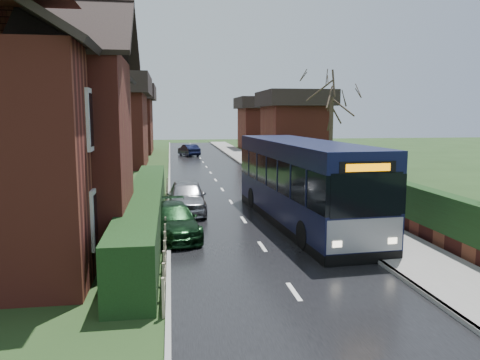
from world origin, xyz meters
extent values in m
plane|color=#28421C|center=(0.00, 0.00, 0.00)|extent=(140.00, 140.00, 0.00)
cube|color=black|center=(0.00, 10.00, 0.01)|extent=(6.00, 100.00, 0.02)
cube|color=slate|center=(4.25, 10.00, 0.07)|extent=(2.50, 100.00, 0.14)
cube|color=gray|center=(3.05, 10.00, 0.07)|extent=(0.12, 100.00, 0.14)
cube|color=gray|center=(-3.05, 10.00, 0.05)|extent=(0.12, 100.00, 0.10)
cube|color=black|center=(-3.90, 5.00, 0.80)|extent=(1.20, 16.00, 1.60)
cube|color=maroon|center=(5.80, 10.00, 0.30)|extent=(0.30, 50.00, 0.60)
cube|color=black|center=(5.80, 10.00, 1.20)|extent=(0.60, 50.00, 1.20)
cube|color=maroon|center=(-5.50, 2.00, 3.00)|extent=(2.50, 4.00, 6.00)
cube|color=silver|center=(-4.95, 0.00, 1.60)|extent=(0.08, 1.20, 1.60)
cube|color=black|center=(-4.92, 0.00, 1.60)|extent=(0.03, 0.95, 1.35)
cube|color=silver|center=(-4.95, 0.00, 4.20)|extent=(0.08, 1.20, 1.60)
cube|color=black|center=(-4.92, 0.00, 4.20)|extent=(0.03, 0.95, 1.35)
cube|color=silver|center=(-4.95, 4.00, 1.60)|extent=(0.08, 1.20, 1.60)
cube|color=black|center=(-4.92, 4.00, 1.60)|extent=(0.03, 0.95, 1.35)
cube|color=silver|center=(-4.95, 4.00, 4.20)|extent=(0.08, 1.20, 1.60)
cube|color=black|center=(-4.92, 4.00, 4.20)|extent=(0.03, 0.95, 1.35)
cube|color=silver|center=(-4.95, 8.00, 1.60)|extent=(0.08, 1.20, 1.60)
cube|color=black|center=(-4.92, 8.00, 1.60)|extent=(0.03, 0.95, 1.35)
cube|color=silver|center=(-4.95, 8.00, 4.20)|extent=(0.08, 1.20, 1.60)
cube|color=black|center=(-4.92, 8.00, 4.20)|extent=(0.03, 0.95, 1.35)
cube|color=silver|center=(-4.95, 10.50, 1.60)|extent=(0.08, 1.20, 1.60)
cube|color=black|center=(-4.92, 10.50, 1.60)|extent=(0.03, 0.95, 1.35)
cube|color=silver|center=(-4.95, 10.50, 4.20)|extent=(0.08, 1.20, 1.60)
cube|color=black|center=(-4.92, 10.50, 4.20)|extent=(0.03, 0.95, 1.35)
cube|color=black|center=(2.20, 5.14, 0.91)|extent=(3.18, 10.99, 1.12)
cube|color=black|center=(2.20, 5.14, 2.06)|extent=(3.20, 10.99, 1.18)
cube|color=black|center=(2.20, 5.14, 2.98)|extent=(3.18, 10.99, 0.65)
cube|color=black|center=(2.20, 5.14, 0.17)|extent=(3.18, 10.99, 0.35)
cube|color=gray|center=(2.56, -0.23, 0.89)|extent=(2.37, 0.28, 0.99)
cube|color=black|center=(2.56, -0.26, 2.07)|extent=(2.22, 0.23, 1.28)
cube|color=black|center=(2.56, -0.26, 2.86)|extent=(1.73, 0.19, 0.35)
cube|color=#FF8C00|center=(2.56, -0.30, 2.86)|extent=(1.36, 0.13, 0.22)
cube|color=black|center=(2.56, -0.24, 0.22)|extent=(2.42, 0.30, 0.30)
cube|color=#FFF2CC|center=(1.70, -0.34, 0.69)|extent=(0.28, 0.07, 0.18)
cube|color=#FFF2CC|center=(3.42, -0.23, 0.69)|extent=(0.28, 0.07, 0.18)
cylinder|color=black|center=(1.32, 1.60, 0.47)|extent=(0.34, 0.96, 0.95)
cylinder|color=black|center=(3.54, 1.75, 0.47)|extent=(0.34, 0.96, 0.95)
cylinder|color=black|center=(0.86, 8.53, 0.47)|extent=(0.34, 0.96, 0.95)
cylinder|color=black|center=(3.08, 8.68, 0.47)|extent=(0.34, 0.96, 0.95)
imported|color=#A0A0A5|center=(-2.27, 7.93, 0.71)|extent=(1.76, 4.22, 1.43)
imported|color=black|center=(-2.90, 3.81, 0.59)|extent=(2.15, 4.22, 1.17)
imported|color=black|center=(-1.02, 36.73, 0.62)|extent=(2.34, 3.99, 1.24)
cylinder|color=slate|center=(4.00, 4.24, 1.51)|extent=(0.09, 0.09, 3.02)
cube|color=silver|center=(4.00, 4.24, 2.81)|extent=(0.16, 0.46, 0.35)
cube|color=silver|center=(4.00, 4.24, 2.37)|extent=(0.14, 0.41, 0.30)
cylinder|color=#372B20|center=(9.00, 21.10, 2.82)|extent=(0.30, 0.30, 5.64)
cylinder|color=#31241D|center=(-9.70, 14.57, 3.48)|extent=(0.32, 0.32, 6.96)
camera|label=1|loc=(-2.93, -12.67, 4.33)|focal=35.00mm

